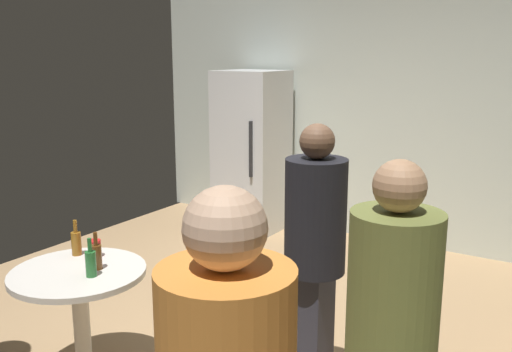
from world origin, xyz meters
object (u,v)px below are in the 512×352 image
object	(u,v)px
foreground_table	(79,287)
plastic_cup_red	(95,248)
beer_bottle_amber	(76,242)
beer_bottle_green	(91,263)
person_in_olive_shirt	(391,338)
person_in_black_shirt	(315,246)
beer_bottle_brown	(97,256)
refrigerator	(252,151)

from	to	relation	value
foreground_table	plastic_cup_red	xyz separation A→B (m)	(-0.09, 0.21, 0.16)
beer_bottle_amber	beer_bottle_green	xyz separation A→B (m)	(0.35, -0.19, 0.00)
beer_bottle_green	person_in_olive_shirt	bearing A→B (deg)	-5.30
beer_bottle_amber	beer_bottle_green	size ratio (longest dim) A/B	1.00
beer_bottle_amber	person_in_black_shirt	bearing A→B (deg)	15.72
beer_bottle_amber	plastic_cup_red	distance (m)	0.13
foreground_table	person_in_black_shirt	distance (m)	1.43
beer_bottle_brown	beer_bottle_green	world-z (taller)	same
beer_bottle_amber	beer_bottle_brown	bearing A→B (deg)	-18.68
plastic_cup_red	foreground_table	bearing A→B (deg)	-67.66
beer_bottle_amber	foreground_table	bearing A→B (deg)	-39.60
refrigerator	beer_bottle_brown	world-z (taller)	refrigerator
beer_bottle_amber	beer_bottle_brown	distance (m)	0.31
beer_bottle_amber	beer_bottle_brown	size ratio (longest dim) A/B	1.00
beer_bottle_brown	plastic_cup_red	bearing A→B (deg)	141.45
refrigerator	person_in_black_shirt	bearing A→B (deg)	-51.10
foreground_table	beer_bottle_brown	size ratio (longest dim) A/B	3.48
refrigerator	beer_bottle_green	world-z (taller)	refrigerator
foreground_table	beer_bottle_amber	xyz separation A→B (m)	(-0.21, 0.17, 0.19)
refrigerator	beer_bottle_brown	xyz separation A→B (m)	(0.92, -3.11, -0.08)
beer_bottle_green	plastic_cup_red	size ratio (longest dim) A/B	2.09
foreground_table	refrigerator	bearing A→B (deg)	104.61
foreground_table	beer_bottle_brown	distance (m)	0.22
beer_bottle_brown	person_in_olive_shirt	xyz separation A→B (m)	(1.89, -0.26, 0.14)
foreground_table	person_in_olive_shirt	size ratio (longest dim) A/B	0.49
beer_bottle_amber	beer_bottle_green	world-z (taller)	same
person_in_black_shirt	beer_bottle_amber	bearing A→B (deg)	16.18
foreground_table	beer_bottle_brown	bearing A→B (deg)	40.57
plastic_cup_red	beer_bottle_brown	bearing A→B (deg)	-38.55
beer_bottle_green	person_in_black_shirt	bearing A→B (deg)	28.41
refrigerator	person_in_black_shirt	distance (m)	3.34
person_in_olive_shirt	beer_bottle_amber	bearing A→B (deg)	-9.93
beer_bottle_amber	person_in_olive_shirt	bearing A→B (deg)	-9.44
beer_bottle_green	person_in_olive_shirt	distance (m)	1.85
person_in_black_shirt	beer_bottle_green	bearing A→B (deg)	28.88
refrigerator	foreground_table	world-z (taller)	refrigerator
refrigerator	plastic_cup_red	size ratio (longest dim) A/B	16.36
refrigerator	person_in_olive_shirt	distance (m)	4.39
beer_bottle_green	plastic_cup_red	xyz separation A→B (m)	(-0.23, 0.23, -0.03)
person_in_olive_shirt	beer_bottle_brown	bearing A→B (deg)	-8.42
person_in_black_shirt	foreground_table	bearing A→B (deg)	25.42
beer_bottle_brown	plastic_cup_red	size ratio (longest dim) A/B	2.09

